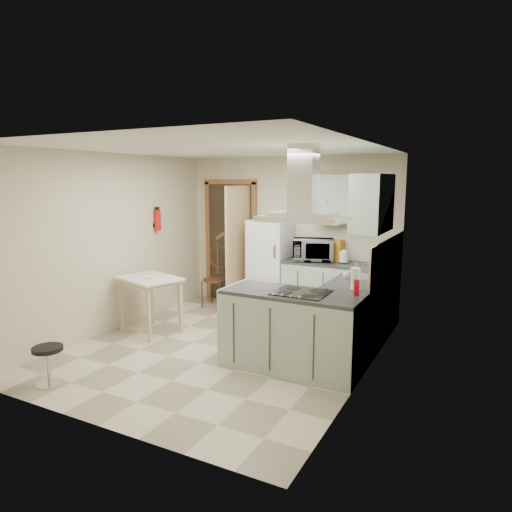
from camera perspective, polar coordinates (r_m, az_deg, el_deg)
The scene contains 28 objects.
floor at distance 5.97m, azimuth -4.08°, elevation -11.42°, with size 4.20×4.20×0.00m, color #C4B698.
ceiling at distance 5.59m, azimuth -4.40°, elevation 13.28°, with size 4.20×4.20×0.00m, color silver.
back_wall at distance 7.50m, azimuth 4.20°, elevation 2.76°, with size 3.60×3.60×0.00m, color beige.
left_wall at distance 6.76m, azimuth -17.36°, elevation 1.59°, with size 4.20×4.20×0.00m, color beige.
right_wall at distance 4.96m, azimuth 13.80°, elevation -1.01°, with size 4.20×4.20×0.00m, color beige.
doorway at distance 7.99m, azimuth -3.17°, elevation 1.74°, with size 1.10×0.12×2.10m, color brown.
fridge at distance 7.38m, azimuth 1.81°, elevation -1.25°, with size 0.60×0.60×1.50m, color white.
counter_back at distance 7.13m, azimuth 8.06°, elevation -4.21°, with size 1.08×0.60×0.90m, color #9EB2A0.
counter_right at distance 6.27m, azimuth 13.29°, elevation -6.29°, with size 0.60×1.95×0.90m, color #9EB2A0.
splashback at distance 7.18m, azimuth 11.22°, elevation 1.49°, with size 1.68×0.02×0.50m, color beige.
wall_cabinet_back at distance 6.96m, azimuth 10.95°, elevation 7.04°, with size 0.85×0.35×0.70m, color #9EB2A0.
wall_cabinet_right at distance 5.75m, azimuth 14.36°, elevation 6.42°, with size 0.35×0.90×0.70m, color #9EB2A0.
peninsula at distance 5.22m, azimuth 4.57°, elevation -9.29°, with size 1.55×0.65×0.90m, color #9EB2A0.
hob at distance 5.06m, azimuth 5.68°, elevation -4.56°, with size 0.58×0.50×0.01m, color black.
extractor_hood at distance 4.92m, azimuth 5.84°, elevation 4.67°, with size 0.90×0.55×0.10m, color silver.
sink at distance 6.00m, azimuth 13.04°, elevation -2.53°, with size 0.45×0.40×0.01m, color silver.
fire_extinguisher at distance 7.35m, azimuth -12.19°, elevation 4.39°, with size 0.10×0.10×0.32m, color #B2140F.
drop_leaf_table at distance 6.62m, azimuth -13.07°, elevation -5.95°, with size 0.84×0.63×0.79m, color tan.
bentwood_chair at distance 7.72m, azimuth -5.11°, elevation -2.98°, with size 0.41×0.41×0.93m, color #4E281A.
stool at distance 5.38m, azimuth -24.49°, elevation -12.33°, with size 0.31×0.31×0.42m, color black.
microwave at distance 7.03m, azimuth 7.15°, elevation 0.77°, with size 0.61×0.41×0.34m, color black.
kettle at distance 6.91m, azimuth 10.93°, elevation -0.05°, with size 0.14×0.14×0.21m, color silver.
cereal_box at distance 7.05m, azimuth 10.37°, elevation 0.64°, with size 0.09×0.21×0.32m, color #C28516.
soap_bottle at distance 6.32m, azimuth 15.01°, elevation -1.06°, with size 0.10×0.10×0.21m, color silver.
paper_towel at distance 5.27m, azimuth 12.34°, elevation -2.76°, with size 0.10×0.10×0.26m, color white.
cup at distance 5.88m, azimuth 11.34°, elevation -2.31°, with size 0.12×0.12×0.09m, color silver.
red_bottle at distance 5.03m, azimuth 12.47°, elevation -3.87°, with size 0.06×0.06×0.17m, color #AA0E1B.
book at distance 6.56m, azimuth -14.02°, elevation -2.12°, with size 0.17×0.23×0.10m, color brown.
Camera 1 is at (2.93, -4.74, 2.14)m, focal length 32.00 mm.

